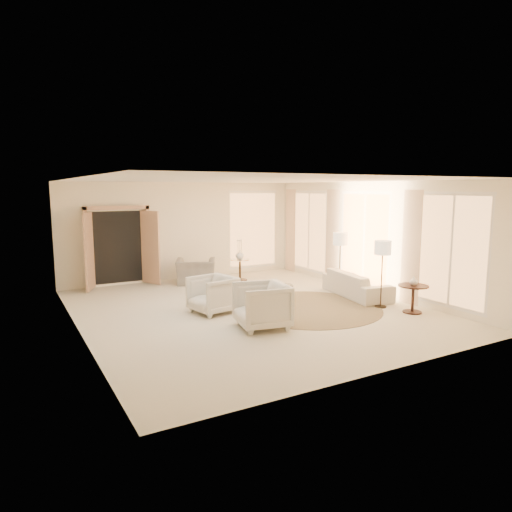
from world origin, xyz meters
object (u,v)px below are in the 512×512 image
sofa (357,284)px  armchair_left (213,293)px  armchair_right (262,303)px  end_vase (414,281)px  coffee_table (272,293)px  floor_lamp_near (340,241)px  floor_lamp_far (383,251)px  side_vase (240,255)px  end_table (413,294)px  accent_chair (196,267)px  bowl (272,284)px  side_table (240,268)px

sofa → armchair_left: size_ratio=2.38×
armchair_right → end_vase: 3.40m
coffee_table → floor_lamp_near: floor_lamp_near is taller
floor_lamp_far → side_vase: (-1.36, 4.19, -0.52)m
armchair_left → coffee_table: size_ratio=0.62×
armchair_left → coffee_table: (1.53, 0.08, -0.19)m
armchair_right → end_table: size_ratio=1.49×
end_table → sofa: bearing=90.0°
accent_chair → side_vase: accent_chair is taller
floor_lamp_near → bowl: (-2.18, -0.24, -0.85)m
floor_lamp_far → floor_lamp_near: bearing=81.4°
side_table → coffee_table: bearing=-101.7°
sofa → floor_lamp_near: size_ratio=1.36×
coffee_table → end_table: size_ratio=2.21×
armchair_right → floor_lamp_near: 3.85m
armchair_right → accent_chair: size_ratio=0.90×
armchair_right → side_vase: 4.54m
accent_chair → coffee_table: 2.99m
armchair_left → end_vase: size_ratio=4.69×
armchair_left → armchair_right: (0.38, -1.44, 0.04)m
accent_chair → end_table: (2.89, -5.07, -0.05)m
armchair_left → side_table: size_ratio=1.39×
floor_lamp_far → bowl: floor_lamp_far is taller
coffee_table → end_table: bearing=-44.9°
floor_lamp_far → armchair_right: bearing=-179.9°
accent_chair → end_vase: bearing=144.5°
coffee_table → armchair_right: bearing=-127.2°
armchair_right → end_vase: size_ratio=5.13×
bowl → end_vase: bearing=-44.9°
armchair_right → floor_lamp_far: 3.17m
sofa → side_table: 3.50m
end_vase → side_vase: (-1.62, 4.85, 0.06)m
accent_chair → end_table: accent_chair is taller
end_vase → end_table: bearing=153.4°
side_table → end_vase: bearing=-71.5°
bowl → end_vase: 3.09m
coffee_table → side_vase: side_vase is taller
side_table → bowl: bearing=-101.7°
armchair_left → floor_lamp_near: floor_lamp_near is taller
floor_lamp_near → armchair_right: bearing=-152.2°
armchair_left → accent_chair: size_ratio=0.82×
end_table → floor_lamp_near: size_ratio=0.42×
coffee_table → side_table: (0.56, 2.68, 0.13)m
accent_chair → floor_lamp_far: bearing=145.6°
floor_lamp_near → end_vase: bearing=-90.0°
end_table → side_table: 5.12m
coffee_table → bowl: bowl is taller
sofa → end_table: size_ratio=3.25×
armchair_right → side_vase: size_ratio=3.64×
bowl → side_vase: (0.56, 2.68, 0.31)m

